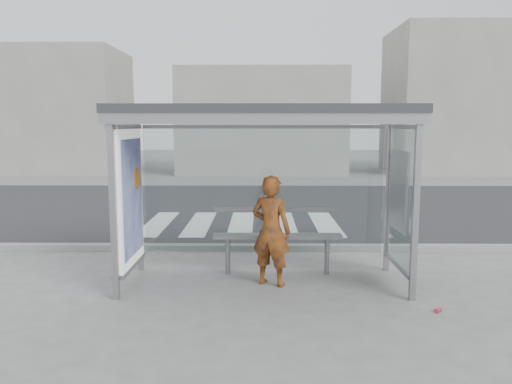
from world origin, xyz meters
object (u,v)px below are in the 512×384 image
Objects in this scene: bus_shelter at (238,150)px; bench at (277,236)px; soda_can at (438,310)px; person at (271,231)px.

bus_shelter reaches higher than bench.
bus_shelter is 40.22× the size of soda_can.
bench is at bearing 36.25° from bus_shelter.
person is 0.81× the size of bench.
bus_shelter is at bearing -143.75° from bench.
person is (0.48, -0.11, -1.17)m from bus_shelter.
bench is 2.63m from soda_can.
soda_can is (1.98, -1.64, -0.58)m from bench.
person is 0.59m from bench.
person is at bearing -12.97° from bus_shelter.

